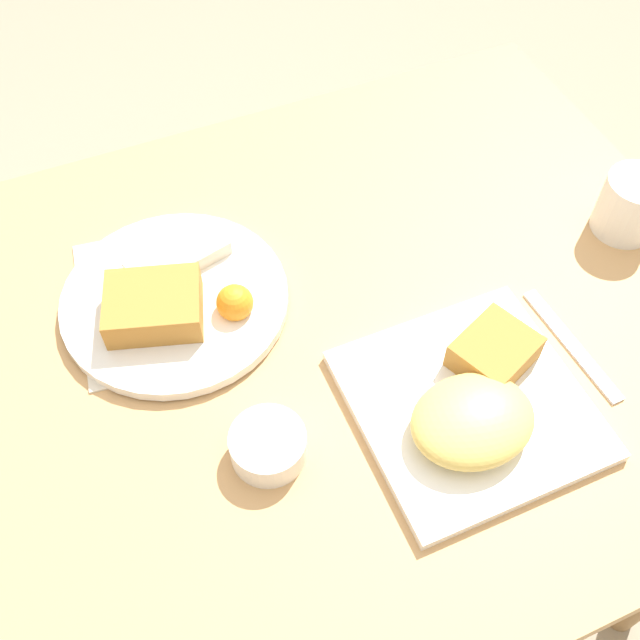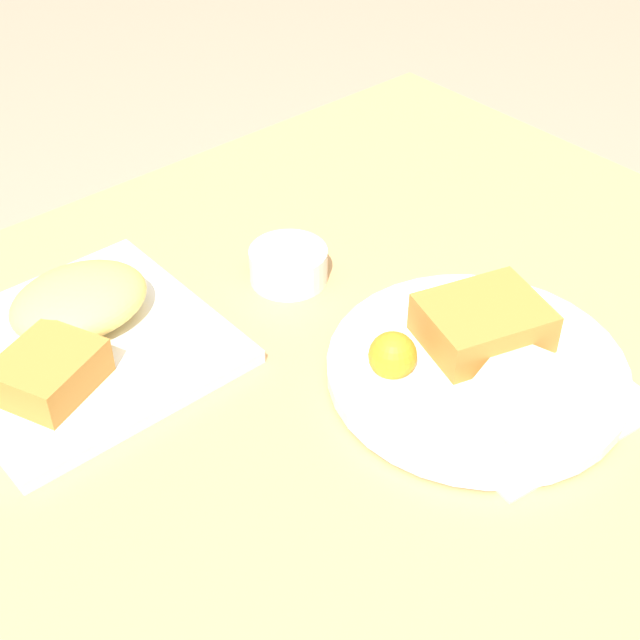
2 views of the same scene
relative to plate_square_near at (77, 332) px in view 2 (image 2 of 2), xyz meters
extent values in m
cube|color=tan|center=(-0.14, 0.16, -0.04)|extent=(1.10, 0.82, 0.04)
cylinder|color=#9F7649|center=(-0.63, -0.18, -0.41)|extent=(0.05, 0.05, 0.70)
cube|color=beige|center=(-0.27, 0.29, -0.02)|extent=(0.22, 0.25, 0.00)
cube|color=white|center=(0.00, 0.01, -0.01)|extent=(0.24, 0.24, 0.01)
ellipsoid|color=#EAC660|center=(-0.02, -0.02, 0.01)|extent=(0.13, 0.11, 0.04)
cube|color=#B77A33|center=(0.05, 0.04, 0.01)|extent=(0.11, 0.10, 0.04)
cylinder|color=white|center=(-0.25, 0.27, -0.01)|extent=(0.27, 0.27, 0.01)
cube|color=#B77A33|center=(-0.28, 0.25, 0.02)|extent=(0.13, 0.12, 0.04)
cube|color=beige|center=(-0.23, 0.32, 0.01)|extent=(0.13, 0.08, 0.02)
sphere|color=orange|center=(-0.19, 0.22, 0.01)|extent=(0.04, 0.04, 0.04)
cylinder|color=white|center=(-0.22, 0.04, 0.00)|extent=(0.08, 0.08, 0.04)
cylinder|color=beige|center=(-0.22, 0.04, 0.01)|extent=(0.07, 0.07, 0.00)
camera|label=1|loc=(-0.31, -0.30, 0.70)|focal=42.00mm
camera|label=2|loc=(0.25, 0.63, 0.53)|focal=50.00mm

